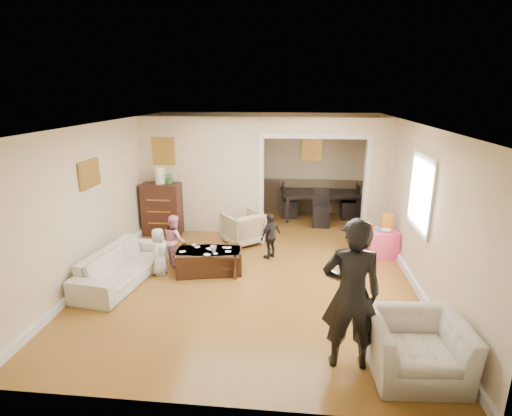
# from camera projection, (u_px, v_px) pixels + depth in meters

# --- Properties ---
(floor) EXTENTS (7.00, 7.00, 0.00)m
(floor) POSITION_uv_depth(u_px,v_px,m) (255.00, 265.00, 7.44)
(floor) COLOR #A9752B
(floor) RESTS_ON ground
(partition_left) EXTENTS (2.75, 0.18, 2.60)m
(partition_left) POSITION_uv_depth(u_px,v_px,m) (202.00, 175.00, 8.92)
(partition_left) COLOR beige
(partition_left) RESTS_ON ground
(partition_right) EXTENTS (0.55, 0.18, 2.60)m
(partition_right) POSITION_uv_depth(u_px,v_px,m) (378.00, 179.00, 8.55)
(partition_right) COLOR beige
(partition_right) RESTS_ON ground
(partition_header) EXTENTS (2.22, 0.18, 0.35)m
(partition_header) POSITION_uv_depth(u_px,v_px,m) (316.00, 125.00, 8.36)
(partition_header) COLOR beige
(partition_header) RESTS_ON partition_right
(window_pane) EXTENTS (0.03, 0.95, 1.10)m
(window_pane) POSITION_uv_depth(u_px,v_px,m) (422.00, 194.00, 6.35)
(window_pane) COLOR white
(window_pane) RESTS_ON ground
(framed_art_partition) EXTENTS (0.45, 0.03, 0.55)m
(framed_art_partition) POSITION_uv_depth(u_px,v_px,m) (164.00, 151.00, 8.74)
(framed_art_partition) COLOR brown
(framed_art_partition) RESTS_ON partition_left
(framed_art_sofa_wall) EXTENTS (0.03, 0.55, 0.40)m
(framed_art_sofa_wall) POSITION_uv_depth(u_px,v_px,m) (89.00, 174.00, 6.61)
(framed_art_sofa_wall) COLOR brown
(framed_art_alcove) EXTENTS (0.45, 0.03, 0.55)m
(framed_art_alcove) POSITION_uv_depth(u_px,v_px,m) (312.00, 149.00, 10.13)
(framed_art_alcove) COLOR brown
(sofa) EXTENTS (1.04, 2.05, 0.57)m
(sofa) POSITION_uv_depth(u_px,v_px,m) (123.00, 265.00, 6.74)
(sofa) COLOR beige
(sofa) RESTS_ON ground
(armchair_back) EXTENTS (1.04, 1.04, 0.68)m
(armchair_back) POSITION_uv_depth(u_px,v_px,m) (243.00, 228.00, 8.41)
(armchair_back) COLOR tan
(armchair_back) RESTS_ON ground
(armchair_front) EXTENTS (1.11, 0.98, 0.68)m
(armchair_front) POSITION_uv_depth(u_px,v_px,m) (417.00, 348.00, 4.49)
(armchair_front) COLOR beige
(armchair_front) RESTS_ON ground
(dresser) EXTENTS (0.84, 0.48, 1.16)m
(dresser) POSITION_uv_depth(u_px,v_px,m) (162.00, 209.00, 8.93)
(dresser) COLOR #371610
(dresser) RESTS_ON ground
(table_lamp) EXTENTS (0.22, 0.22, 0.36)m
(table_lamp) POSITION_uv_depth(u_px,v_px,m) (160.00, 175.00, 8.71)
(table_lamp) COLOR #FFF7CF
(table_lamp) RESTS_ON dresser
(potted_plant) EXTENTS (0.25, 0.22, 0.28)m
(potted_plant) POSITION_uv_depth(u_px,v_px,m) (169.00, 178.00, 8.71)
(potted_plant) COLOR #3D8039
(potted_plant) RESTS_ON dresser
(coffee_table) EXTENTS (1.23, 0.80, 0.42)m
(coffee_table) POSITION_uv_depth(u_px,v_px,m) (209.00, 261.00, 7.08)
(coffee_table) COLOR #3C2013
(coffee_table) RESTS_ON ground
(coffee_cup) EXTENTS (0.13, 0.13, 0.10)m
(coffee_cup) POSITION_uv_depth(u_px,v_px,m) (213.00, 249.00, 6.95)
(coffee_cup) COLOR silver
(coffee_cup) RESTS_ON coffee_table
(play_table) EXTENTS (0.64, 0.64, 0.54)m
(play_table) POSITION_uv_depth(u_px,v_px,m) (380.00, 242.00, 7.80)
(play_table) COLOR #E53C6B
(play_table) RESTS_ON ground
(cereal_box) EXTENTS (0.21, 0.10, 0.30)m
(cereal_box) POSITION_uv_depth(u_px,v_px,m) (387.00, 221.00, 7.76)
(cereal_box) COLOR yellow
(cereal_box) RESTS_ON play_table
(cyan_cup) EXTENTS (0.08, 0.08, 0.08)m
(cyan_cup) POSITION_uv_depth(u_px,v_px,m) (377.00, 228.00, 7.67)
(cyan_cup) COLOR #23A6B0
(cyan_cup) RESTS_ON play_table
(toy_block) EXTENTS (0.10, 0.09, 0.05)m
(toy_block) POSITION_uv_depth(u_px,v_px,m) (374.00, 226.00, 7.84)
(toy_block) COLOR red
(toy_block) RESTS_ON play_table
(play_bowl) EXTENTS (0.22, 0.22, 0.05)m
(play_bowl) POSITION_uv_depth(u_px,v_px,m) (386.00, 231.00, 7.60)
(play_bowl) COLOR white
(play_bowl) RESTS_ON play_table
(dining_table) EXTENTS (2.05, 1.33, 0.68)m
(dining_table) POSITION_uv_depth(u_px,v_px,m) (319.00, 205.00, 10.10)
(dining_table) COLOR black
(dining_table) RESTS_ON ground
(adult_person) EXTENTS (0.68, 0.46, 1.84)m
(adult_person) POSITION_uv_depth(u_px,v_px,m) (351.00, 295.00, 4.48)
(adult_person) COLOR black
(adult_person) RESTS_ON ground
(child_kneel_a) EXTENTS (0.29, 0.43, 0.85)m
(child_kneel_a) POSITION_uv_depth(u_px,v_px,m) (159.00, 251.00, 6.96)
(child_kneel_a) COLOR silver
(child_kneel_a) RESTS_ON ground
(child_kneel_b) EXTENTS (0.55, 0.59, 0.96)m
(child_kneel_b) POSITION_uv_depth(u_px,v_px,m) (175.00, 240.00, 7.36)
(child_kneel_b) COLOR pink
(child_kneel_b) RESTS_ON ground
(child_toddler) EXTENTS (0.50, 0.55, 0.90)m
(child_toddler) POSITION_uv_depth(u_px,v_px,m) (271.00, 236.00, 7.63)
(child_toddler) COLOR black
(child_toddler) RESTS_ON ground
(craft_papers) EXTENTS (0.91, 0.54, 0.00)m
(craft_papers) POSITION_uv_depth(u_px,v_px,m) (209.00, 250.00, 7.03)
(craft_papers) COLOR white
(craft_papers) RESTS_ON coffee_table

